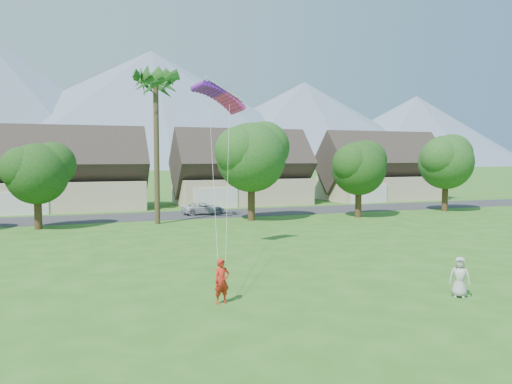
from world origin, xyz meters
name	(u,v)px	position (x,y,z in m)	size (l,w,h in m)	color
ground	(368,341)	(0.00, 0.00, 0.00)	(500.00, 500.00, 0.00)	#2D6019
street	(170,215)	(0.00, 34.00, 0.01)	(90.00, 7.00, 0.01)	#2D2D30
kite_flyer	(222,281)	(-3.09, 5.16, 0.84)	(0.62, 0.40, 1.69)	red
watcher	(460,277)	(5.92, 2.85, 0.79)	(0.78, 0.51, 1.59)	#B2B3AE
parked_car	(203,208)	(3.20, 34.00, 0.57)	(1.89, 4.09, 1.14)	silver
mountain_ridge	(114,112)	(10.40, 260.00, 29.07)	(540.00, 240.00, 70.00)	slate
houses_row	(160,176)	(0.49, 42.99, 3.44)	(72.75, 8.19, 8.86)	beige
tree_row	(168,164)	(-1.14, 27.92, 4.89)	(62.27, 6.67, 8.45)	#47301C
fan_palm	(156,79)	(-2.00, 28.50, 11.80)	(3.00, 3.00, 13.80)	#4C3D26
parafoil_kite	(219,94)	(-0.40, 15.09, 9.06)	(3.70, 1.69, 0.50)	#6E16AB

